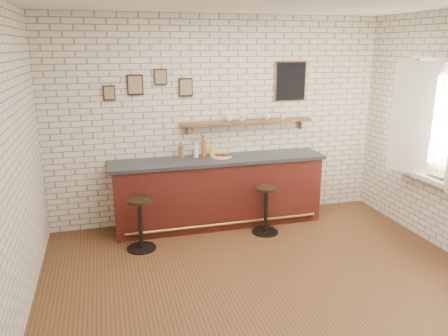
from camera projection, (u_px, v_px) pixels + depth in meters
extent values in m
plane|color=brown|center=(265.00, 279.00, 4.98)|extent=(5.00, 5.00, 0.00)
cube|color=#4B1714|center=(219.00, 193.00, 6.41)|extent=(3.00, 0.58, 0.96)
cube|color=#2D333A|center=(219.00, 160.00, 6.27)|extent=(3.10, 0.62, 0.05)
cylinder|color=olive|center=(225.00, 224.00, 6.21)|extent=(2.79, 0.04, 0.04)
cylinder|color=white|center=(222.00, 157.00, 6.31)|extent=(0.28, 0.28, 0.01)
cylinder|color=gold|center=(226.00, 156.00, 6.35)|extent=(0.05, 0.05, 0.00)
cylinder|color=gold|center=(224.00, 156.00, 6.30)|extent=(0.05, 0.05, 0.00)
cylinder|color=gold|center=(214.00, 156.00, 6.35)|extent=(0.06, 0.06, 0.00)
cylinder|color=gold|center=(223.00, 155.00, 6.36)|extent=(0.06, 0.06, 0.00)
cylinder|color=gold|center=(216.00, 157.00, 6.24)|extent=(0.06, 0.06, 0.00)
cylinder|color=gold|center=(225.00, 156.00, 6.32)|extent=(0.04, 0.04, 0.00)
cylinder|color=gold|center=(222.00, 157.00, 6.26)|extent=(0.05, 0.05, 0.00)
cylinder|color=gold|center=(215.00, 158.00, 6.21)|extent=(0.04, 0.04, 0.00)
cylinder|color=gold|center=(211.00, 157.00, 6.29)|extent=(0.05, 0.05, 0.00)
cylinder|color=gold|center=(226.00, 157.00, 6.29)|extent=(0.06, 0.06, 0.00)
cylinder|color=brown|center=(181.00, 152.00, 6.23)|extent=(0.07, 0.07, 0.18)
cylinder|color=brown|center=(181.00, 145.00, 6.20)|extent=(0.02, 0.02, 0.04)
cylinder|color=black|center=(181.00, 143.00, 6.19)|extent=(0.03, 0.03, 0.01)
cylinder|color=white|center=(196.00, 151.00, 6.28)|extent=(0.07, 0.07, 0.20)
cylinder|color=white|center=(196.00, 142.00, 6.25)|extent=(0.02, 0.02, 0.04)
cylinder|color=black|center=(196.00, 140.00, 6.24)|extent=(0.03, 0.03, 0.01)
cylinder|color=#A4531A|center=(203.00, 149.00, 6.30)|extent=(0.08, 0.08, 0.24)
cylinder|color=#A4531A|center=(203.00, 139.00, 6.26)|extent=(0.03, 0.03, 0.06)
cylinder|color=black|center=(203.00, 136.00, 6.25)|extent=(0.03, 0.03, 0.01)
cylinder|color=yellow|center=(212.00, 151.00, 6.35)|extent=(0.07, 0.07, 0.17)
cylinder|color=yellow|center=(212.00, 144.00, 6.32)|extent=(0.03, 0.03, 0.03)
cylinder|color=maroon|center=(212.00, 142.00, 6.31)|extent=(0.03, 0.03, 0.01)
cylinder|color=black|center=(142.00, 248.00, 5.72)|extent=(0.38, 0.38, 0.02)
cylinder|color=black|center=(140.00, 225.00, 5.63)|extent=(0.06, 0.06, 0.63)
cylinder|color=black|center=(139.00, 201.00, 5.54)|extent=(0.37, 0.37, 0.04)
cylinder|color=black|center=(265.00, 232.00, 6.22)|extent=(0.38, 0.38, 0.02)
cylinder|color=black|center=(266.00, 211.00, 6.13)|extent=(0.06, 0.06, 0.62)
cylinder|color=black|center=(266.00, 188.00, 6.04)|extent=(0.35, 0.35, 0.04)
cube|color=brown|center=(247.00, 122.00, 6.45)|extent=(2.00, 0.18, 0.04)
cube|color=brown|center=(187.00, 129.00, 6.30)|extent=(0.03, 0.04, 0.16)
cube|color=brown|center=(301.00, 124.00, 6.77)|extent=(0.03, 0.04, 0.16)
imported|color=white|center=(229.00, 118.00, 6.36)|extent=(0.14, 0.14, 0.10)
imported|color=white|center=(243.00, 117.00, 6.41)|extent=(0.15, 0.15, 0.10)
imported|color=white|center=(267.00, 117.00, 6.51)|extent=(0.14, 0.14, 0.09)
imported|color=white|center=(283.00, 116.00, 6.58)|extent=(0.12, 0.12, 0.09)
cube|color=black|center=(135.00, 85.00, 5.96)|extent=(0.22, 0.02, 0.28)
cube|color=black|center=(160.00, 77.00, 6.02)|extent=(0.18, 0.02, 0.22)
cube|color=black|center=(186.00, 87.00, 6.15)|extent=(0.20, 0.02, 0.26)
cube|color=black|center=(109.00, 93.00, 5.89)|extent=(0.16, 0.02, 0.20)
cube|color=black|center=(291.00, 81.00, 6.55)|extent=(0.46, 0.02, 0.56)
cube|color=white|center=(433.00, 179.00, 5.64)|extent=(0.20, 1.35, 0.06)
cube|color=white|center=(437.00, 179.00, 5.66)|extent=(0.05, 1.30, 0.06)
cube|color=white|center=(413.00, 115.00, 6.01)|extent=(0.05, 0.06, 1.50)
cube|color=white|center=(419.00, 118.00, 5.69)|extent=(0.40, 0.46, 1.46)
imported|color=tan|center=(433.00, 177.00, 5.61)|extent=(0.20, 0.24, 0.02)
imported|color=tan|center=(434.00, 176.00, 5.58)|extent=(0.20, 0.25, 0.02)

